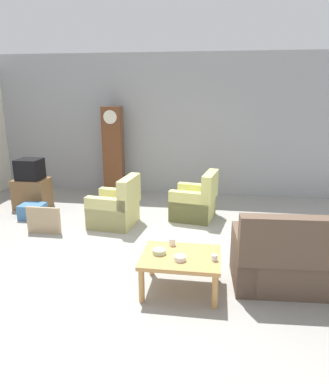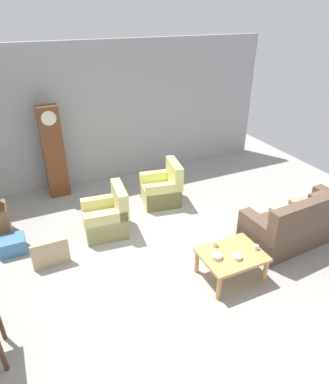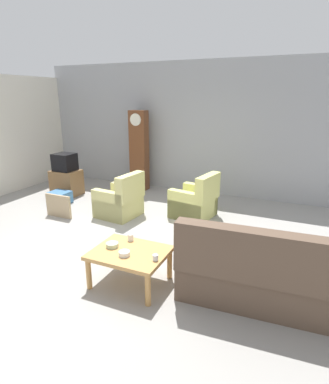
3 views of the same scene
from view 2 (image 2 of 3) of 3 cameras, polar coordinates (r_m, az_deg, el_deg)
name	(u,v)px [view 2 (image 2 of 3)]	position (r m, az deg, el deg)	size (l,w,h in m)	color
ground_plane	(169,259)	(5.92, 0.70, -11.18)	(10.40, 10.40, 0.00)	#999691
garage_door_wall	(103,114)	(8.24, -10.38, 12.82)	(8.40, 0.16, 3.20)	#9EA0A5
couch_floral	(300,223)	(6.63, 21.84, -4.91)	(2.15, 1.01, 1.04)	brown
armchair_olive_near	(107,218)	(6.49, -9.66, -4.30)	(0.87, 0.84, 0.92)	#CCC67A
armchair_olive_far	(162,189)	(7.37, -0.37, 0.44)	(0.91, 0.88, 0.92)	#D6D677
coffee_table_wood	(232,257)	(5.44, 11.22, -10.65)	(0.96, 0.76, 0.47)	tan
grandfather_clock	(54,152)	(7.76, -18.15, 6.35)	(0.44, 0.30, 2.04)	brown
framed_picture_leaning	(51,254)	(5.95, -18.61, -9.92)	(0.60, 0.05, 0.47)	tan
storage_box_blue	(12,245)	(6.56, -24.28, -8.17)	(0.45, 0.38, 0.28)	teal
cup_white_porcelain	(215,243)	(5.47, 8.44, -8.54)	(0.08, 0.08, 0.10)	white
cup_blue_rimmed	(256,247)	(5.55, 15.23, -8.97)	(0.07, 0.07, 0.07)	silver
bowl_white_stacked	(237,257)	(5.30, 12.16, -10.63)	(0.14, 0.14, 0.06)	white
bowl_shallow_green	(217,256)	(5.26, 8.83, -10.66)	(0.17, 0.17, 0.06)	#B2C69E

